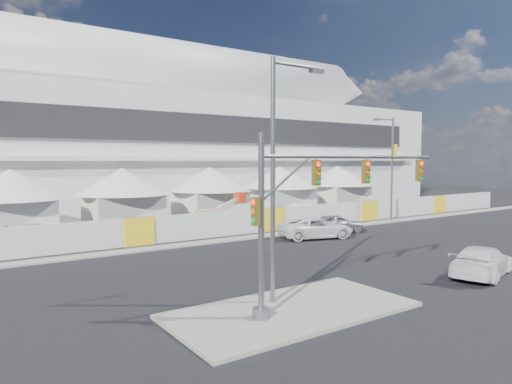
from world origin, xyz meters
TOP-DOWN VIEW (x-y plane):
  - ground at (0.00, 0.00)m, footprint 160.00×160.00m
  - median_island at (-6.00, -3.00)m, footprint 10.00×5.00m
  - far_curb at (20.00, 12.50)m, footprint 80.00×1.20m
  - stadium at (8.71, 41.50)m, footprint 80.00×24.80m
  - tent_row at (0.50, 24.00)m, footprint 53.40×8.40m
  - hoarding_fence at (6.00, 14.50)m, footprint 70.00×0.25m
  - scaffold_tower at (46.00, 36.00)m, footprint 4.40×4.40m
  - sedan_silver at (9.86, 10.58)m, footprint 3.18×4.94m
  - pickup_curb at (6.52, 9.50)m, footprint 4.25×6.41m
  - pickup_near at (5.86, -4.20)m, footprint 3.67×5.87m
  - lot_car_a at (13.43, 18.91)m, footprint 1.79×4.88m
  - lot_car_b at (30.30, 18.00)m, footprint 2.26×4.94m
  - lot_car_c at (-11.53, 20.26)m, footprint 2.46×4.78m
  - traffic_mast at (-5.40, -3.24)m, footprint 10.40×0.68m
  - streetlight_median at (-5.89, -1.90)m, footprint 2.81×0.28m
  - streetlight_curb at (18.90, 12.50)m, footprint 3.04×0.68m
  - boom_lift at (0.81, 16.75)m, footprint 6.45×1.89m

SIDE VIEW (x-z plane):
  - ground at x=0.00m, z-range 0.00..0.00m
  - far_curb at x=20.00m, z-range 0.00..0.12m
  - median_island at x=-6.00m, z-range 0.00..0.15m
  - lot_car_c at x=-11.53m, z-range 0.00..1.33m
  - sedan_silver at x=9.86m, z-range 0.00..1.57m
  - pickup_near at x=5.86m, z-range 0.00..1.59m
  - lot_car_a at x=13.43m, z-range 0.00..1.60m
  - pickup_curb at x=6.52m, z-range 0.00..1.64m
  - lot_car_b at x=30.30m, z-range 0.00..1.64m
  - boom_lift at x=0.81m, z-range -0.74..2.48m
  - hoarding_fence at x=6.00m, z-range 0.00..2.00m
  - tent_row at x=0.50m, z-range 0.45..5.85m
  - traffic_mast at x=-5.40m, z-range 0.61..7.58m
  - streetlight_curb at x=18.90m, z-range 0.82..11.09m
  - streetlight_median at x=-5.89m, z-range 0.90..11.05m
  - scaffold_tower at x=46.00m, z-range 0.00..12.00m
  - stadium at x=8.71m, z-range -1.54..20.44m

